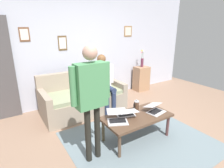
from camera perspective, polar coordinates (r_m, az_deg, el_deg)
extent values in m
plane|color=#93725C|center=(3.20, 7.36, -17.44)|extent=(7.68, 7.68, 0.00)
cube|color=slate|center=(3.21, 8.77, -17.39)|extent=(2.25, 2.00, 0.01)
cube|color=silver|center=(4.55, -10.30, 11.24)|extent=(7.04, 0.10, 2.70)
cube|color=#966E46|center=(5.21, 5.08, 16.35)|extent=(0.26, 0.02, 0.29)
cube|color=beige|center=(5.20, 5.14, 16.34)|extent=(0.20, 0.00, 0.22)
cube|color=brown|center=(4.16, -26.11, 13.96)|extent=(0.20, 0.02, 0.28)
cube|color=silver|center=(4.15, -26.10, 13.96)|extent=(0.15, 0.00, 0.22)
cube|color=brown|center=(4.34, -15.47, 12.42)|extent=(0.20, 0.02, 0.33)
cube|color=silver|center=(4.33, -15.43, 12.41)|extent=(0.15, 0.00, 0.25)
cube|color=gray|center=(4.08, -8.94, -6.07)|extent=(1.78, 0.88, 0.42)
cube|color=gray|center=(3.97, -8.99, -2.86)|extent=(1.54, 0.80, 0.08)
cube|color=gray|center=(4.25, -11.26, 1.11)|extent=(1.78, 0.14, 0.46)
cube|color=gray|center=(4.34, 0.89, 0.00)|extent=(0.12, 0.88, 0.20)
cube|color=gray|center=(3.74, -20.86, -4.15)|extent=(0.12, 0.88, 0.20)
cube|color=brown|center=(3.06, 7.87, -10.29)|extent=(1.15, 0.60, 0.04)
cylinder|color=brown|center=(3.35, 17.27, -12.55)|extent=(0.05, 0.05, 0.39)
cylinder|color=brown|center=(2.75, 2.40, -19.01)|extent=(0.05, 0.05, 0.39)
cylinder|color=#4C3230|center=(3.62, 11.56, -9.66)|extent=(0.05, 0.05, 0.39)
cylinder|color=brown|center=(3.07, -2.81, -14.60)|extent=(0.05, 0.05, 0.39)
cube|color=silver|center=(3.22, 13.86, -8.66)|extent=(0.34, 0.27, 0.01)
cube|color=black|center=(3.23, 13.60, -8.44)|extent=(0.28, 0.18, 0.00)
cube|color=silver|center=(3.21, 12.79, -6.52)|extent=(0.34, 0.25, 0.06)
cube|color=silver|center=(3.21, 12.83, -6.53)|extent=(0.30, 0.23, 0.05)
cube|color=silver|center=(3.07, 4.20, -9.52)|extent=(0.36, 0.31, 0.01)
cube|color=black|center=(3.05, 4.32, -9.54)|extent=(0.29, 0.21, 0.00)
cube|color=silver|center=(2.91, 5.15, -8.67)|extent=(0.36, 0.29, 0.04)
cube|color=#A7D5E6|center=(2.91, 5.13, -8.65)|extent=(0.32, 0.26, 0.03)
cube|color=silver|center=(2.84, 1.81, -11.89)|extent=(0.38, 0.35, 0.01)
cube|color=black|center=(2.85, 1.75, -11.57)|extent=(0.29, 0.24, 0.00)
cube|color=silver|center=(2.89, 1.46, -8.65)|extent=(0.38, 0.34, 0.01)
cube|color=silver|center=(2.89, 1.47, -8.68)|extent=(0.34, 0.30, 0.01)
cylinder|color=#4C3323|center=(3.15, 7.75, -7.17)|extent=(0.08, 0.08, 0.18)
cylinder|color=#B7B7BC|center=(3.11, 7.83, -5.50)|extent=(0.08, 0.08, 0.02)
sphere|color=#B2B2B7|center=(3.10, 7.84, -5.11)|extent=(0.03, 0.03, 0.03)
cube|color=black|center=(3.11, 6.96, -7.26)|extent=(0.01, 0.01, 0.13)
cube|color=#A97D5B|center=(5.46, 9.29, 1.71)|extent=(0.42, 0.32, 0.72)
cylinder|color=brown|center=(5.35, 9.54, 6.71)|extent=(0.08, 0.08, 0.25)
cylinder|color=#3D7038|center=(5.31, 9.48, 8.95)|extent=(0.01, 0.02, 0.17)
sphere|color=#E6586D|center=(5.30, 9.44, 9.87)|extent=(0.03, 0.03, 0.03)
cylinder|color=#3D7038|center=(5.32, 9.53, 9.22)|extent=(0.03, 0.01, 0.22)
sphere|color=yellow|center=(5.31, 9.49, 10.40)|extent=(0.05, 0.05, 0.05)
cylinder|color=#3D7038|center=(5.30, 9.82, 9.05)|extent=(0.03, 0.01, 0.20)
sphere|color=silver|center=(5.29, 9.99, 10.09)|extent=(0.05, 0.05, 0.05)
cylinder|color=black|center=(2.58, -7.62, -15.82)|extent=(0.08, 0.08, 0.83)
cylinder|color=black|center=(2.65, -4.69, -14.86)|extent=(0.08, 0.08, 0.83)
cube|color=#4A8D59|center=(2.31, -6.70, -0.43)|extent=(0.42, 0.21, 0.59)
cylinder|color=#4A8D59|center=(2.20, -12.33, -0.87)|extent=(0.08, 0.08, 0.50)
cylinder|color=#4A8D59|center=(2.42, -1.65, 1.29)|extent=(0.08, 0.08, 0.50)
sphere|color=tan|center=(2.22, -7.09, 9.90)|extent=(0.19, 0.19, 0.19)
cylinder|color=#2A3553|center=(3.90, 0.56, -6.30)|extent=(0.10, 0.10, 0.50)
cylinder|color=#2A3553|center=(3.82, -1.58, -6.85)|extent=(0.10, 0.10, 0.50)
cylinder|color=#2A3553|center=(3.94, -0.86, -1.41)|extent=(0.12, 0.40, 0.12)
cylinder|color=#2A3553|center=(3.85, -3.01, -1.85)|extent=(0.12, 0.40, 0.12)
cube|color=white|center=(3.97, -3.30, 2.65)|extent=(0.37, 0.20, 0.52)
cylinder|color=white|center=(4.04, -0.02, 3.32)|extent=(0.08, 0.08, 0.42)
cylinder|color=white|center=(3.81, -6.03, 2.35)|extent=(0.08, 0.08, 0.42)
sphere|color=brown|center=(3.89, -3.39, 7.99)|extent=(0.19, 0.19, 0.19)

